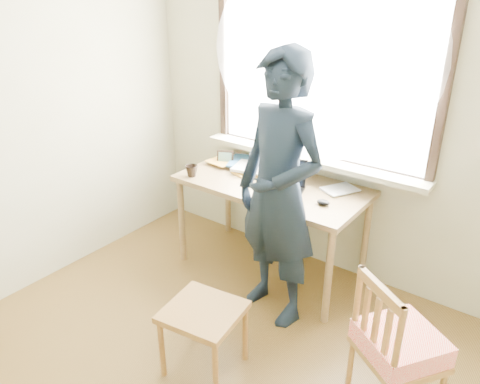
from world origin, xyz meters
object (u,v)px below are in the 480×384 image
Objects in this scene: side_chair at (398,345)px; person at (279,193)px; work_chair at (203,319)px; desk at (271,193)px; mug_dark at (192,171)px; mug_white at (269,168)px; laptop at (283,182)px.

person reaches higher than side_chair.
work_chair is 0.56× the size of side_chair.
mug_dark reaches higher than desk.
mug_white is 1.72m from side_chair.
desk is at bearing 163.53° from laptop.
person is at bearing 159.93° from side_chair.
laptop is 3.79× the size of mug_dark.
person reaches higher than desk.
laptop reaches higher than mug_white.
side_chair is at bearing -31.65° from laptop.
side_chair is (1.01, 0.37, 0.08)m from work_chair.
person is at bearing -51.36° from mug_white.
desk is 1.67× the size of side_chair.
desk is 0.78× the size of person.
laptop is 3.17× the size of mug_white.
mug_dark is 0.11× the size of side_chair.
desk is at bearing 24.38° from mug_dark.
side_chair reaches higher than work_chair.
work_chair is at bearing -72.62° from mug_white.
laptop reaches higher than work_chair.
side_chair is (1.87, -0.49, -0.37)m from mug_dark.
laptop is 0.74m from mug_dark.
person is (0.19, -0.36, 0.10)m from laptop.
mug_white is (-0.12, 0.15, 0.13)m from desk.
person reaches higher than mug_dark.
mug_white is at bearing 42.37° from mug_dark.
mug_white reaches higher than mug_dark.
laptop is (0.12, -0.04, 0.13)m from desk.
mug_dark reaches higher than side_chair.
desk is at bearing 149.63° from side_chair.
desk is 12.21× the size of mug_white.
desk is at bearing -50.38° from mug_white.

